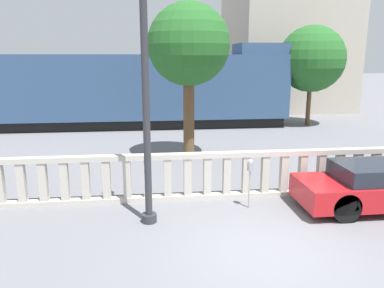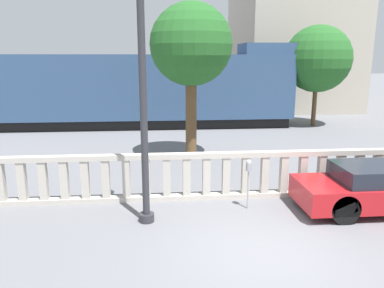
% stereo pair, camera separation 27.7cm
% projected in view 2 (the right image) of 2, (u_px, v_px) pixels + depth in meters
% --- Properties ---
extents(ground_plane, '(160.00, 160.00, 0.00)m').
position_uv_depth(ground_plane, '(265.00, 252.00, 7.51)').
color(ground_plane, slate).
extents(balustrade, '(17.84, 0.24, 1.32)m').
position_uv_depth(balustrade, '(236.00, 175.00, 10.27)').
color(balustrade, '#BCB5A8').
rests_on(balustrade, ground).
extents(lamppost, '(0.36, 0.36, 6.12)m').
position_uv_depth(lamppost, '(143.00, 86.00, 8.20)').
color(lamppost, '#2D2D33').
rests_on(lamppost, ground).
extents(parking_meter, '(0.15, 0.15, 1.31)m').
position_uv_depth(parking_meter, '(249.00, 170.00, 9.47)').
color(parking_meter, '#99999E').
rests_on(parking_meter, ground).
extents(parked_car, '(4.38, 1.61, 1.20)m').
position_uv_depth(parked_car, '(382.00, 188.00, 9.47)').
color(parked_car, black).
rests_on(parked_car, ground).
extents(train_near, '(18.03, 2.72, 4.56)m').
position_uv_depth(train_near, '(130.00, 90.00, 20.53)').
color(train_near, black).
rests_on(train_near, ground).
extents(train_far, '(29.78, 2.76, 4.56)m').
position_uv_depth(train_far, '(156.00, 76.00, 34.80)').
color(train_far, black).
rests_on(train_far, ground).
extents(building_block, '(8.03, 9.50, 13.69)m').
position_uv_depth(building_block, '(292.00, 16.00, 28.32)').
color(building_block, '#ADA393').
rests_on(building_block, ground).
extents(tree_left, '(3.66, 3.66, 5.56)m').
position_uv_depth(tree_left, '(318.00, 59.00, 20.60)').
color(tree_left, brown).
rests_on(tree_left, ground).
extents(tree_right, '(3.01, 3.01, 5.78)m').
position_uv_depth(tree_right, '(191.00, 46.00, 13.56)').
color(tree_right, brown).
rests_on(tree_right, ground).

